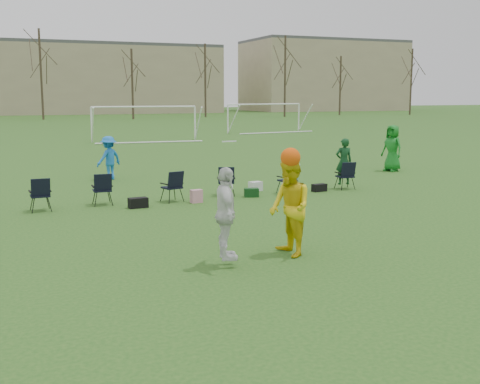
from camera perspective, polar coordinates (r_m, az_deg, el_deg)
name	(u,v)px	position (r m, az deg, el deg)	size (l,w,h in m)	color
ground	(321,265)	(11.98, 7.67, -6.85)	(260.00, 260.00, 0.00)	#214F18
fielder_blue	(109,158)	(23.86, -12.33, 3.17)	(1.10, 0.63, 1.70)	blue
fielder_green_far	(392,148)	(26.78, 14.24, 4.06)	(0.97, 0.63, 1.99)	#14701E
center_contest	(269,208)	(12.04, 2.74, -1.56)	(2.20, 1.32, 2.46)	silver
sideline_setup	(227,181)	(19.43, -1.26, 1.04)	(10.85, 1.91, 1.78)	#103B1B
goal_mid	(144,114)	(43.11, -9.06, 7.36)	(7.40, 0.63, 2.46)	white
goal_right	(265,110)	(52.69, 2.35, 7.80)	(7.35, 1.14, 2.46)	white
tree_line	(44,79)	(80.06, -18.06, 10.14)	(110.28, 3.28, 11.40)	#382B21
building_row	(72,77)	(106.74, -15.61, 10.42)	(126.00, 16.00, 13.00)	tan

